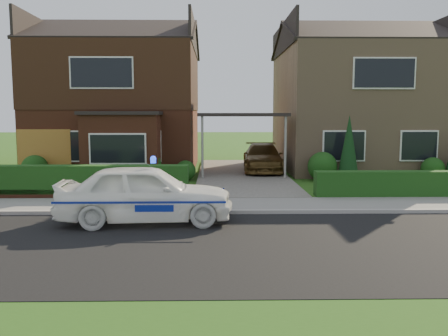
{
  "coord_description": "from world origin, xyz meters",
  "views": [
    {
      "loc": [
        -1.18,
        -9.71,
        2.76
      ],
      "look_at": [
        -0.93,
        3.5,
        1.23
      ],
      "focal_mm": 38.0,
      "sensor_mm": 36.0,
      "label": 1
    }
  ],
  "objects": [
    {
      "name": "ground",
      "position": [
        0.0,
        0.0,
        0.0
      ],
      "size": [
        120.0,
        120.0,
        0.0
      ],
      "primitive_type": "plane",
      "color": "#265316",
      "rests_on": "ground"
    },
    {
      "name": "road",
      "position": [
        0.0,
        0.0,
        0.0
      ],
      "size": [
        60.0,
        6.0,
        0.02
      ],
      "primitive_type": "cube",
      "color": "black",
      "rests_on": "ground"
    },
    {
      "name": "kerb",
      "position": [
        0.0,
        3.05,
        0.06
      ],
      "size": [
        60.0,
        0.16,
        0.12
      ],
      "primitive_type": "cube",
      "color": "#9E9993",
      "rests_on": "ground"
    },
    {
      "name": "sidewalk",
      "position": [
        0.0,
        4.1,
        0.05
      ],
      "size": [
        60.0,
        2.0,
        0.1
      ],
      "primitive_type": "cube",
      "color": "slate",
      "rests_on": "ground"
    },
    {
      "name": "driveway",
      "position": [
        0.0,
        11.0,
        0.06
      ],
      "size": [
        3.8,
        12.0,
        0.12
      ],
      "primitive_type": "cube",
      "color": "#666059",
      "rests_on": "ground"
    },
    {
      "name": "house_left",
      "position": [
        -5.78,
        13.9,
        3.81
      ],
      "size": [
        7.5,
        9.53,
        7.25
      ],
      "color": "brown",
      "rests_on": "ground"
    },
    {
      "name": "house_right",
      "position": [
        5.8,
        13.99,
        3.66
      ],
      "size": [
        7.5,
        8.06,
        7.25
      ],
      "color": "tan",
      "rests_on": "ground"
    },
    {
      "name": "carport_link",
      "position": [
        0.0,
        10.95,
        2.66
      ],
      "size": [
        3.8,
        3.0,
        2.77
      ],
      "color": "black",
      "rests_on": "ground"
    },
    {
      "name": "garage_door",
      "position": [
        -8.25,
        9.96,
        1.05
      ],
      "size": [
        2.2,
        0.1,
        2.1
      ],
      "primitive_type": "cube",
      "color": "#8C5E1E",
      "rests_on": "ground"
    },
    {
      "name": "dwarf_wall",
      "position": [
        -5.8,
        5.3,
        0.18
      ],
      "size": [
        7.7,
        0.25,
        0.36
      ],
      "primitive_type": "cube",
      "color": "brown",
      "rests_on": "ground"
    },
    {
      "name": "hedge_left",
      "position": [
        -5.8,
        5.45,
        0.0
      ],
      "size": [
        7.5,
        0.55,
        0.9
      ],
      "primitive_type": "cube",
      "color": "#133912",
      "rests_on": "ground"
    },
    {
      "name": "hedge_right",
      "position": [
        5.8,
        5.35,
        0.0
      ],
      "size": [
        7.5,
        0.55,
        0.8
      ],
      "primitive_type": "cube",
      "color": "#133912",
      "rests_on": "ground"
    },
    {
      "name": "shrub_left_far",
      "position": [
        -8.5,
        9.5,
        0.54
      ],
      "size": [
        1.08,
        1.08,
        1.08
      ],
      "primitive_type": "sphere",
      "color": "#133912",
      "rests_on": "ground"
    },
    {
      "name": "shrub_left_mid",
      "position": [
        -4.0,
        9.3,
        0.66
      ],
      "size": [
        1.32,
        1.32,
        1.32
      ],
      "primitive_type": "sphere",
      "color": "#133912",
      "rests_on": "ground"
    },
    {
      "name": "shrub_left_near",
      "position": [
        -2.4,
        9.6,
        0.42
      ],
      "size": [
        0.84,
        0.84,
        0.84
      ],
      "primitive_type": "sphere",
      "color": "#133912",
      "rests_on": "ground"
    },
    {
      "name": "shrub_right_near",
      "position": [
        3.2,
        9.4,
        0.6
      ],
      "size": [
        1.2,
        1.2,
        1.2
      ],
      "primitive_type": "sphere",
      "color": "#133912",
      "rests_on": "ground"
    },
    {
      "name": "shrub_right_mid",
      "position": [
        7.8,
        9.5,
        0.48
      ],
      "size": [
        0.96,
        0.96,
        0.96
      ],
      "primitive_type": "sphere",
      "color": "#133912",
      "rests_on": "ground"
    },
    {
      "name": "conifer_a",
      "position": [
        4.2,
        9.2,
        1.3
      ],
      "size": [
        0.9,
        0.9,
        2.6
      ],
      "primitive_type": "cone",
      "color": "black",
      "rests_on": "ground"
    },
    {
      "name": "police_car",
      "position": [
        -2.93,
        2.07,
        0.74
      ],
      "size": [
        4.02,
        4.48,
        1.65
      ],
      "rotation": [
        0.0,
        0.0,
        1.64
      ],
      "color": "white",
      "rests_on": "ground"
    },
    {
      "name": "driveway_car",
      "position": [
        1.0,
        11.86,
        0.74
      ],
      "size": [
        1.94,
        4.36,
        1.24
      ],
      "primitive_type": "imported",
      "rotation": [
        0.0,
        0.0,
        -0.05
      ],
      "color": "brown",
      "rests_on": "driveway"
    },
    {
      "name": "potted_plant_a",
      "position": [
        -3.69,
        8.36,
        0.4
      ],
      "size": [
        0.5,
        0.43,
        0.81
      ],
      "primitive_type": "imported",
      "rotation": [
        0.0,
        0.0,
        -0.39
      ],
      "color": "gray",
      "rests_on": "ground"
    },
    {
      "name": "potted_plant_b",
      "position": [
        -3.62,
        6.81,
        0.4
      ],
      "size": [
        0.57,
        0.55,
        0.81
      ],
      "primitive_type": "imported",
      "rotation": [
        0.0,
        0.0,
        0.96
      ],
      "color": "gray",
      "rests_on": "ground"
    },
    {
      "name": "potted_plant_c",
      "position": [
        -3.17,
        7.47,
        0.35
      ],
      "size": [
        0.54,
        0.54,
        0.71
      ],
      "primitive_type": "imported",
      "rotation": [
        0.0,
        0.0,
        1.05
      ],
      "color": "gray",
      "rests_on": "ground"
    }
  ]
}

